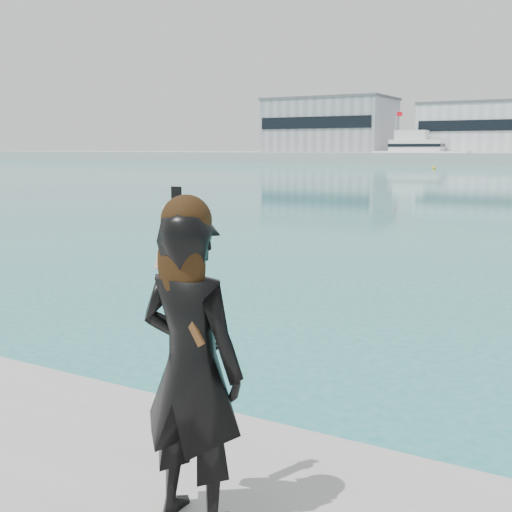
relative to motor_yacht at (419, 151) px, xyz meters
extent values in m
cube|color=gray|center=(-22.61, 10.28, 5.23)|extent=(26.00, 16.00, 11.00)
cube|color=black|center=(-22.61, 2.18, 5.78)|extent=(24.70, 0.20, 2.42)
cube|color=#59595B|center=(-22.61, 10.28, 10.98)|extent=(26.52, 16.32, 0.50)
cube|color=silver|center=(10.39, 10.28, 4.23)|extent=(24.00, 15.00, 9.00)
cube|color=black|center=(10.39, 2.68, 4.68)|extent=(22.80, 0.20, 1.98)
cube|color=#59595B|center=(10.39, 10.28, 8.98)|extent=(24.48, 15.30, 0.50)
cylinder|color=silver|center=(-5.61, 3.28, 3.73)|extent=(0.16, 0.16, 8.00)
cube|color=red|center=(-5.01, 3.28, 7.13)|extent=(1.20, 0.04, 0.80)
cube|color=white|center=(0.50, 0.01, -1.12)|extent=(17.44, 5.31, 2.31)
cube|color=white|center=(-0.46, -0.01, 1.10)|extent=(9.73, 4.32, 2.12)
cube|color=white|center=(-1.43, -0.04, 3.02)|extent=(5.86, 3.44, 1.73)
cube|color=black|center=(-0.46, -0.01, 1.10)|extent=(9.93, 4.42, 0.58)
cylinder|color=silver|center=(-1.43, -0.04, 4.85)|extent=(0.15, 0.15, 1.92)
sphere|color=#FFB80D|center=(11.04, -30.96, -2.27)|extent=(0.50, 0.50, 0.50)
imported|color=black|center=(32.29, -118.07, -0.60)|extent=(0.64, 0.43, 1.74)
sphere|color=black|center=(32.29, -118.09, 0.21)|extent=(0.27, 0.27, 0.27)
ellipsoid|color=black|center=(32.29, -118.14, -0.01)|extent=(0.29, 0.15, 0.46)
cylinder|color=tan|center=(32.07, -117.97, 0.09)|extent=(0.09, 0.21, 0.38)
cylinder|color=white|center=(32.07, -117.93, 0.24)|extent=(0.10, 0.10, 0.03)
cube|color=black|center=(32.07, -117.89, 0.30)|extent=(0.06, 0.02, 0.13)
cube|color=#4C2D14|center=(32.32, -118.16, -0.25)|extent=(0.24, 0.02, 0.36)
camera|label=1|loc=(34.24, -120.76, 0.58)|focal=45.00mm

